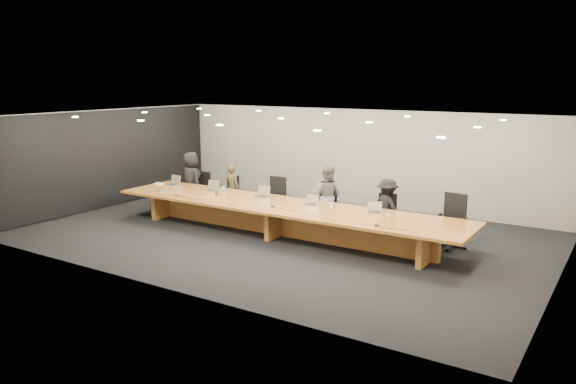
# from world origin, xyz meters

# --- Properties ---
(ground) EXTENTS (12.00, 12.00, 0.00)m
(ground) POSITION_xyz_m (0.00, 0.00, 0.00)
(ground) COLOR black
(ground) RESTS_ON ground
(back_wall) EXTENTS (12.00, 0.02, 2.80)m
(back_wall) POSITION_xyz_m (0.00, 4.00, 1.40)
(back_wall) COLOR beige
(back_wall) RESTS_ON ground
(left_wall_panel) EXTENTS (0.08, 7.84, 2.74)m
(left_wall_panel) POSITION_xyz_m (-5.94, 0.00, 1.37)
(left_wall_panel) COLOR black
(left_wall_panel) RESTS_ON ground
(conference_table) EXTENTS (9.00, 1.80, 0.75)m
(conference_table) POSITION_xyz_m (0.00, 0.00, 0.52)
(conference_table) COLOR #9B5D21
(conference_table) RESTS_ON ground
(chair_far_left) EXTENTS (0.53, 0.53, 1.02)m
(chair_far_left) POSITION_xyz_m (-3.68, 1.34, 0.51)
(chair_far_left) COLOR black
(chair_far_left) RESTS_ON ground
(chair_left) EXTENTS (0.61, 0.61, 1.05)m
(chair_left) POSITION_xyz_m (-2.52, 1.16, 0.52)
(chair_left) COLOR black
(chair_left) RESTS_ON ground
(chair_mid_left) EXTENTS (0.61, 0.61, 1.15)m
(chair_mid_left) POSITION_xyz_m (-1.00, 1.17, 0.57)
(chair_mid_left) COLOR black
(chair_mid_left) RESTS_ON ground
(chair_mid_right) EXTENTS (0.70, 0.70, 1.07)m
(chair_mid_right) POSITION_xyz_m (0.56, 1.21, 0.54)
(chair_mid_right) COLOR black
(chair_mid_right) RESTS_ON ground
(chair_right) EXTENTS (0.61, 0.61, 1.04)m
(chair_right) POSITION_xyz_m (2.15, 1.16, 0.52)
(chair_right) COLOR black
(chair_right) RESTS_ON ground
(chair_far_right) EXTENTS (0.67, 0.67, 1.21)m
(chair_far_right) POSITION_xyz_m (3.66, 1.19, 0.60)
(chair_far_right) COLOR black
(chair_far_right) RESTS_ON ground
(person_a) EXTENTS (0.91, 0.75, 1.60)m
(person_a) POSITION_xyz_m (-3.82, 1.12, 0.80)
(person_a) COLOR black
(person_a) RESTS_ON ground
(person_b) EXTENTS (0.55, 0.41, 1.39)m
(person_b) POSITION_xyz_m (-2.37, 1.18, 0.69)
(person_b) COLOR #38331E
(person_b) RESTS_ON ground
(person_c) EXTENTS (0.81, 0.66, 1.57)m
(person_c) POSITION_xyz_m (0.54, 1.27, 0.79)
(person_c) COLOR #5F5F62
(person_c) RESTS_ON ground
(person_d) EXTENTS (1.02, 0.80, 1.38)m
(person_d) POSITION_xyz_m (2.14, 1.28, 0.69)
(person_d) COLOR black
(person_d) RESTS_ON ground
(laptop_a) EXTENTS (0.39, 0.30, 0.29)m
(laptop_a) POSITION_xyz_m (-3.87, 0.40, 0.89)
(laptop_a) COLOR #C0B493
(laptop_a) RESTS_ON conference_table
(laptop_b) EXTENTS (0.35, 0.26, 0.28)m
(laptop_b) POSITION_xyz_m (-2.47, 0.37, 0.89)
(laptop_b) COLOR beige
(laptop_b) RESTS_ON conference_table
(laptop_c) EXTENTS (0.38, 0.28, 0.29)m
(laptop_c) POSITION_xyz_m (-0.88, 0.41, 0.89)
(laptop_c) COLOR #C2B094
(laptop_c) RESTS_ON conference_table
(laptop_d) EXTENTS (0.34, 0.28, 0.24)m
(laptop_d) POSITION_xyz_m (0.63, 0.32, 0.87)
(laptop_d) COLOR #C2AE94
(laptop_d) RESTS_ON conference_table
(laptop_e) EXTENTS (0.38, 0.34, 0.25)m
(laptop_e) POSITION_xyz_m (2.21, 0.39, 0.87)
(laptop_e) COLOR beige
(laptop_e) RESTS_ON conference_table
(water_bottle) EXTENTS (0.07, 0.07, 0.20)m
(water_bottle) POSITION_xyz_m (-1.88, 0.20, 0.85)
(water_bottle) COLOR silver
(water_bottle) RESTS_ON conference_table
(amber_mug) EXTENTS (0.11, 0.11, 0.11)m
(amber_mug) POSITION_xyz_m (-1.99, 0.04, 0.81)
(amber_mug) COLOR brown
(amber_mug) RESTS_ON conference_table
(paper_cup_near) EXTENTS (0.10, 0.10, 0.09)m
(paper_cup_near) POSITION_xyz_m (1.13, 0.39, 0.80)
(paper_cup_near) COLOR white
(paper_cup_near) RESTS_ON conference_table
(paper_cup_far) EXTENTS (0.09, 0.09, 0.08)m
(paper_cup_far) POSITION_xyz_m (2.63, 0.17, 0.79)
(paper_cup_far) COLOR silver
(paper_cup_far) RESTS_ON conference_table
(notepad) EXTENTS (0.32, 0.28, 0.02)m
(notepad) POSITION_xyz_m (-4.33, 0.34, 0.76)
(notepad) COLOR silver
(notepad) RESTS_ON conference_table
(lime_gadget) EXTENTS (0.18, 0.12, 0.03)m
(lime_gadget) POSITION_xyz_m (-4.34, 0.34, 0.78)
(lime_gadget) COLOR #5EC434
(lime_gadget) RESTS_ON notepad
(av_box) EXTENTS (0.21, 0.17, 0.03)m
(av_box) POSITION_xyz_m (-3.55, -0.39, 0.76)
(av_box) COLOR #B6B6BB
(av_box) RESTS_ON conference_table
(mic_left) EXTENTS (0.13, 0.13, 0.03)m
(mic_left) POSITION_xyz_m (-2.82, -0.55, 0.77)
(mic_left) COLOR black
(mic_left) RESTS_ON conference_table
(mic_center) EXTENTS (0.15, 0.15, 0.03)m
(mic_center) POSITION_xyz_m (-0.04, -0.31, 0.77)
(mic_center) COLOR black
(mic_center) RESTS_ON conference_table
(mic_right) EXTENTS (0.13, 0.13, 0.03)m
(mic_right) POSITION_xyz_m (2.69, -0.61, 0.77)
(mic_right) COLOR black
(mic_right) RESTS_ON conference_table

